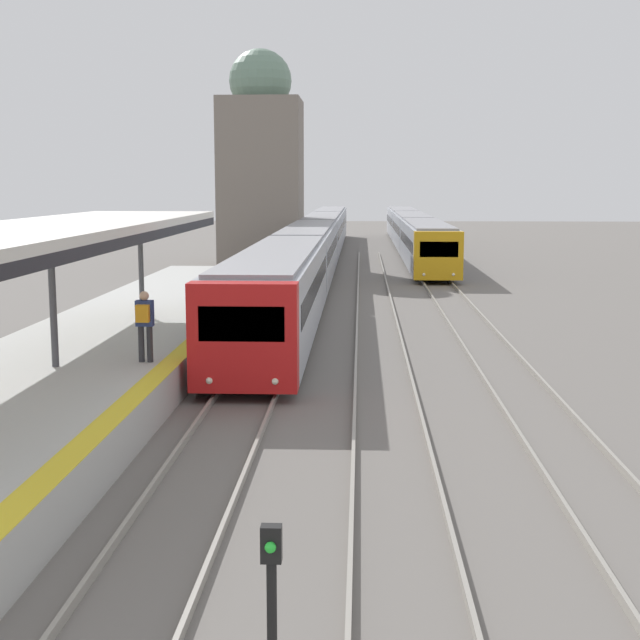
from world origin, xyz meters
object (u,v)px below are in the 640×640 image
at_px(signal_post_near, 272,595).
at_px(train_far, 412,230).
at_px(person_on_platform, 145,320).
at_px(train_near, 316,241).

bearing_deg(signal_post_near, train_far, 85.53).
xyz_separation_m(person_on_platform, train_near, (2.30, 33.87, -0.28)).
relative_size(train_near, signal_post_near, 37.27).
height_order(train_far, signal_post_near, train_far).
distance_m(person_on_platform, train_near, 33.95).
relative_size(person_on_platform, train_far, 0.03).
bearing_deg(train_near, signal_post_near, -87.68).
bearing_deg(signal_post_near, train_near, 92.32).
relative_size(person_on_platform, train_near, 0.02).
height_order(person_on_platform, signal_post_near, person_on_platform).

